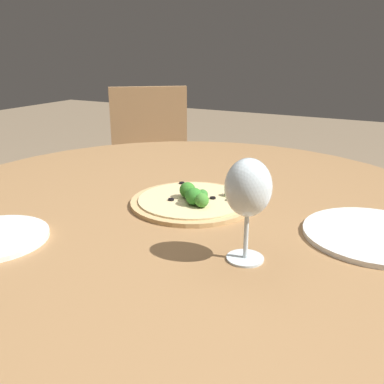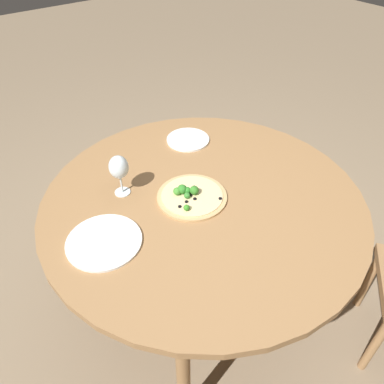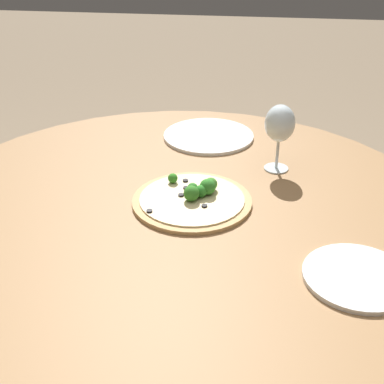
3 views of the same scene
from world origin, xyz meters
name	(u,v)px [view 1 (image 1 of 3)]	position (x,y,z in m)	size (l,w,h in m)	color
dining_table	(184,218)	(0.00, 0.00, 0.65)	(1.33, 1.33, 0.70)	olive
chair	(152,172)	(-0.63, 0.83, 0.47)	(0.56, 0.56, 0.87)	#997047
pizza	(193,200)	(0.04, -0.03, 0.71)	(0.29, 0.29, 0.05)	tan
wine_glass	(248,190)	(0.25, -0.23, 0.83)	(0.08, 0.08, 0.18)	silver
plate_near	(375,235)	(0.44, -0.03, 0.71)	(0.28, 0.28, 0.01)	white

